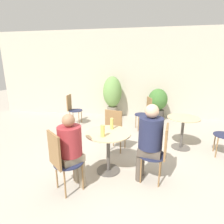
# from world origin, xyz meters

# --- Properties ---
(ground_plane) EXTENTS (20.00, 20.00, 0.00)m
(ground_plane) POSITION_xyz_m (0.00, 0.00, 0.00)
(ground_plane) COLOR #B2A899
(storefront_wall) EXTENTS (10.00, 0.06, 3.00)m
(storefront_wall) POSITION_xyz_m (0.00, 3.76, 1.50)
(storefront_wall) COLOR beige
(storefront_wall) RESTS_ON ground_plane
(cafe_table_near) EXTENTS (0.75, 0.75, 0.71)m
(cafe_table_near) POSITION_xyz_m (-0.20, 0.15, 0.54)
(cafe_table_near) COLOR #514C47
(cafe_table_near) RESTS_ON ground_plane
(cafe_table_far) EXTENTS (0.68, 0.68, 0.71)m
(cafe_table_far) POSITION_xyz_m (1.24, 1.29, 0.52)
(cafe_table_far) COLOR #514C47
(cafe_table_far) RESTS_ON ground_plane
(bistro_chair_0) EXTENTS (0.49, 0.49, 0.93)m
(bistro_chair_0) POSITION_xyz_m (-0.75, -0.48, 0.55)
(bistro_chair_0) COLOR #232847
(bistro_chair_0) RESTS_ON ground_plane
(bistro_chair_1) EXTENTS (0.45, 0.43, 0.93)m
(bistro_chair_1) POSITION_xyz_m (0.61, -0.01, 0.55)
(bistro_chair_1) COLOR #232847
(bistro_chair_1) RESTS_ON ground_plane
(bistro_chair_2) EXTENTS (0.44, 0.46, 0.93)m
(bistro_chair_2) POSITION_xyz_m (-0.19, 0.87, 0.55)
(bistro_chair_2) COLOR #232847
(bistro_chair_2) RESTS_ON ground_plane
(bistro_chair_4) EXTENTS (0.46, 0.44, 0.93)m
(bistro_chair_4) POSITION_xyz_m (0.48, 2.37, 0.55)
(bistro_chair_4) COLOR #232847
(bistro_chair_4) RESTS_ON ground_plane
(bistro_chair_5) EXTENTS (0.43, 0.43, 0.93)m
(bistro_chair_5) POSITION_xyz_m (-1.77, 2.50, 0.55)
(bistro_chair_5) COLOR #232847
(bistro_chair_5) RESTS_ON ground_plane
(seated_person_0) EXTENTS (0.42, 0.43, 1.15)m
(seated_person_0) POSITION_xyz_m (-0.65, -0.36, 0.69)
(seated_person_0) COLOR gray
(seated_person_0) RESTS_ON ground_plane
(seated_person_1) EXTENTS (0.40, 0.37, 1.24)m
(seated_person_1) POSITION_xyz_m (0.46, 0.02, 0.73)
(seated_person_1) COLOR brown
(seated_person_1) RESTS_ON ground_plane
(beer_glass_0) EXTENTS (0.07, 0.07, 0.19)m
(beer_glass_0) POSITION_xyz_m (-0.26, -0.03, 0.80)
(beer_glass_0) COLOR #DBC65B
(beer_glass_0) RESTS_ON cafe_table_near
(beer_glass_1) EXTENTS (0.06, 0.06, 0.20)m
(beer_glass_1) POSITION_xyz_m (-0.17, 0.33, 0.81)
(beer_glass_1) COLOR #DBC65B
(beer_glass_1) RESTS_ON cafe_table_near
(potted_plant_0) EXTENTS (0.64, 0.64, 1.45)m
(potted_plant_0) POSITION_xyz_m (-0.64, 3.37, 0.85)
(potted_plant_0) COLOR slate
(potted_plant_0) RESTS_ON ground_plane
(potted_plant_1) EXTENTS (0.62, 0.62, 1.07)m
(potted_plant_1) POSITION_xyz_m (0.89, 3.32, 0.60)
(potted_plant_1) COLOR #47423D
(potted_plant_1) RESTS_ON ground_plane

